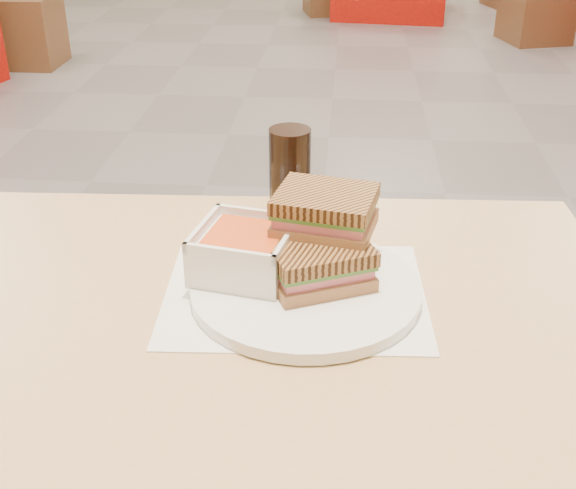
# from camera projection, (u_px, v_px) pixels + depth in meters

# --- Properties ---
(main_table) EXTENTS (1.23, 0.75, 0.75)m
(main_table) POSITION_uv_depth(u_px,v_px,m) (174.00, 381.00, 1.00)
(main_table) COLOR tan
(main_table) RESTS_ON ground
(tray_liner) EXTENTS (0.35, 0.28, 0.00)m
(tray_liner) POSITION_uv_depth(u_px,v_px,m) (295.00, 294.00, 0.98)
(tray_liner) COLOR white
(tray_liner) RESTS_ON main_table
(plate) EXTENTS (0.30, 0.30, 0.02)m
(plate) POSITION_uv_depth(u_px,v_px,m) (306.00, 290.00, 0.97)
(plate) COLOR white
(plate) RESTS_ON tray_liner
(soup_bowl) EXTENTS (0.15, 0.15, 0.07)m
(soup_bowl) POSITION_uv_depth(u_px,v_px,m) (245.00, 253.00, 0.98)
(soup_bowl) COLOR white
(soup_bowl) RESTS_ON plate
(panini_lower) EXTENTS (0.16, 0.15, 0.06)m
(panini_lower) POSITION_uv_depth(u_px,v_px,m) (318.00, 262.00, 0.96)
(panini_lower) COLOR #AE784C
(panini_lower) RESTS_ON plate
(panini_upper) EXTENTS (0.15, 0.13, 0.06)m
(panini_upper) POSITION_uv_depth(u_px,v_px,m) (325.00, 212.00, 0.98)
(panini_upper) COLOR #AE784C
(panini_upper) RESTS_ON panini_lower
(cola_glass) EXTENTS (0.07, 0.07, 0.14)m
(cola_glass) POSITION_uv_depth(u_px,v_px,m) (290.00, 172.00, 1.17)
(cola_glass) COLOR black
(cola_glass) RESTS_ON main_table
(bg_chair_0r) EXTENTS (0.39, 0.39, 0.43)m
(bg_chair_0r) POSITION_uv_depth(u_px,v_px,m) (28.00, 31.00, 4.74)
(bg_chair_0r) COLOR brown
(bg_chair_0r) RESTS_ON ground
(bg_chair_1l) EXTENTS (0.52, 0.52, 0.47)m
(bg_chair_1l) POSITION_uv_depth(u_px,v_px,m) (537.00, 8.00, 5.31)
(bg_chair_1l) COLOR brown
(bg_chair_1l) RESTS_ON ground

